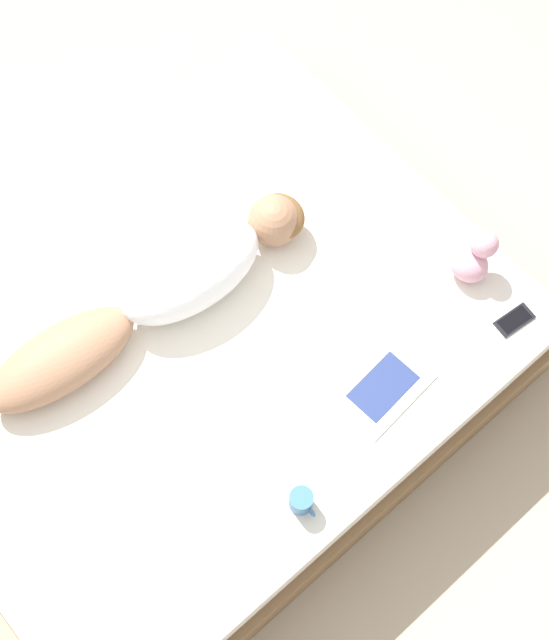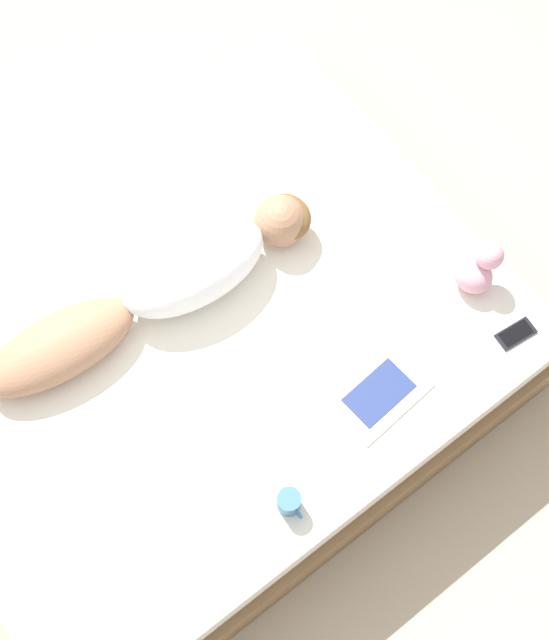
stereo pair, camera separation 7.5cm
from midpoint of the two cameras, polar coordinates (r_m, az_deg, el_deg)
The scene contains 7 objects.
ground_plane at distance 3.66m, azimuth -3.99°, elevation -3.28°, with size 12.00×12.00×0.00m, color #B7A88E.
bed at distance 3.43m, azimuth -4.25°, elevation -1.91°, with size 1.81×2.19×0.49m.
person at distance 3.16m, azimuth -6.30°, elevation 2.26°, with size 0.36×1.32×0.23m.
open_magazine at distance 3.14m, azimuth 6.04°, elevation -3.37°, with size 0.46×0.37×0.01m.
coffee_mug at distance 2.95m, azimuth 1.70°, elevation -11.58°, with size 0.11×0.08×0.10m.
cell_phone at distance 3.29m, azimuth 15.82°, elevation -0.87°, with size 0.09×0.15×0.01m.
plush_toy at distance 3.27m, azimuth 13.56°, elevation 3.17°, with size 0.15×0.17×0.21m.
Camera 2 is at (1.15, -0.51, 3.43)m, focal length 50.00 mm.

